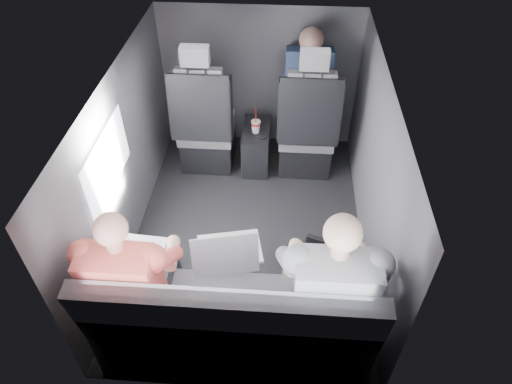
# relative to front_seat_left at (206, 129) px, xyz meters

# --- Properties ---
(floor) EXTENTS (2.60, 2.60, 0.00)m
(floor) POSITION_rel_front_seat_left_xyz_m (0.45, -0.84, -0.40)
(floor) COLOR black
(floor) RESTS_ON ground
(ceiling) EXTENTS (2.60, 2.60, 0.00)m
(ceiling) POSITION_rel_front_seat_left_xyz_m (0.45, -0.84, 0.95)
(ceiling) COLOR #B2B2AD
(ceiling) RESTS_ON panel_back
(panel_left) EXTENTS (0.02, 2.60, 1.35)m
(panel_left) POSITION_rel_front_seat_left_xyz_m (-0.45, -0.84, 0.27)
(panel_left) COLOR #56565B
(panel_left) RESTS_ON floor
(panel_right) EXTENTS (0.02, 2.60, 1.35)m
(panel_right) POSITION_rel_front_seat_left_xyz_m (1.35, -0.84, 0.27)
(panel_right) COLOR #56565B
(panel_right) RESTS_ON floor
(panel_front) EXTENTS (1.80, 0.02, 1.35)m
(panel_front) POSITION_rel_front_seat_left_xyz_m (0.45, 0.46, 0.27)
(panel_front) COLOR #56565B
(panel_front) RESTS_ON floor
(panel_back) EXTENTS (1.80, 0.02, 1.35)m
(panel_back) POSITION_rel_front_seat_left_xyz_m (0.45, -2.14, 0.27)
(panel_back) COLOR #56565B
(panel_back) RESTS_ON floor
(side_window) EXTENTS (0.02, 0.75, 0.42)m
(side_window) POSITION_rel_front_seat_left_xyz_m (-0.43, -1.14, 0.50)
(side_window) COLOR white
(side_window) RESTS_ON panel_left
(seatbelt) EXTENTS (0.35, 0.11, 0.59)m
(seatbelt) POSITION_rel_front_seat_left_xyz_m (0.90, -0.17, 0.40)
(seatbelt) COLOR black
(seatbelt) RESTS_ON front_seat_right
(front_seat_left) EXTENTS (0.52, 0.58, 1.26)m
(front_seat_left) POSITION_rel_front_seat_left_xyz_m (0.00, 0.00, 0.00)
(front_seat_left) COLOR black
(front_seat_left) RESTS_ON floor
(front_seat_right) EXTENTS (0.52, 0.58, 1.26)m
(front_seat_right) POSITION_rel_front_seat_left_xyz_m (0.90, 0.00, 0.00)
(front_seat_right) COLOR black
(front_seat_right) RESTS_ON floor
(center_console) EXTENTS (0.24, 0.48, 0.41)m
(center_console) POSITION_rel_front_seat_left_xyz_m (0.45, 0.04, -0.20)
(center_console) COLOR black
(center_console) RESTS_ON floor
(rear_bench) EXTENTS (1.60, 0.57, 0.92)m
(rear_bench) POSITION_rel_front_seat_left_xyz_m (0.45, -1.90, -0.09)
(rear_bench) COLOR #57575B
(rear_bench) RESTS_ON floor
(soda_cup) EXTENTS (0.08, 0.08, 0.25)m
(soda_cup) POSITION_rel_front_seat_left_xyz_m (0.45, -0.01, 0.06)
(soda_cup) COLOR white
(soda_cup) RESTS_ON center_console
(laptop_white) EXTENTS (0.36, 0.34, 0.26)m
(laptop_white) POSITION_rel_front_seat_left_xyz_m (-0.18, -1.66, 0.24)
(laptop_white) COLOR silver
(laptop_white) RESTS_ON passenger_rear_left
(laptop_silver) EXTENTS (0.43, 0.42, 0.27)m
(laptop_silver) POSITION_rel_front_seat_left_xyz_m (0.40, -1.60, 0.24)
(laptop_silver) COLOR silver
(laptop_silver) RESTS_ON rear_bench
(laptop_black) EXTENTS (0.38, 0.39, 0.23)m
(laptop_black) POSITION_rel_front_seat_left_xyz_m (1.00, -1.60, 0.23)
(laptop_black) COLOR black
(laptop_black) RESTS_ON passenger_rear_right
(passenger_rear_left) EXTENTS (0.49, 0.61, 1.21)m
(passenger_rear_left) POSITION_rel_front_seat_left_xyz_m (-0.12, -1.81, 0.22)
(passenger_rear_left) COLOR #36373C
(passenger_rear_left) RESTS_ON rear_bench
(passenger_rear_right) EXTENTS (0.53, 0.65, 1.27)m
(passenger_rear_right) POSITION_rel_front_seat_left_xyz_m (0.99, -1.81, 0.25)
(passenger_rear_right) COLOR navy
(passenger_rear_right) RESTS_ON rear_bench
(passenger_front_right) EXTENTS (0.40, 0.40, 0.82)m
(passenger_front_right) POSITION_rel_front_seat_left_xyz_m (0.89, 0.26, 0.35)
(passenger_front_right) COLOR navy
(passenger_front_right) RESTS_ON front_seat_right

